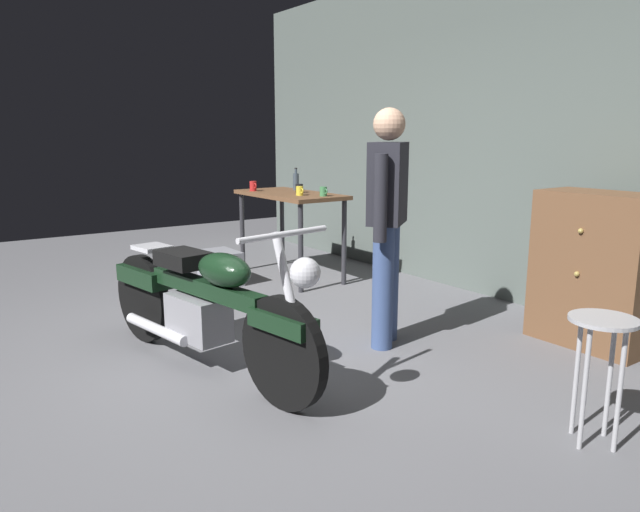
{
  "coord_description": "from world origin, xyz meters",
  "views": [
    {
      "loc": [
        3.31,
        -1.65,
        1.49
      ],
      "look_at": [
        -0.02,
        0.7,
        0.65
      ],
      "focal_mm": 33.11,
      "sensor_mm": 36.0,
      "label": 1
    }
  ],
  "objects_px": {
    "mug_green_speckled": "(323,191)",
    "mug_black_matte": "(299,188)",
    "mug_red_diner": "(253,186)",
    "mug_yellow_tall": "(300,191)",
    "bottle": "(296,181)",
    "motorcycle": "(203,303)",
    "person_standing": "(387,217)",
    "storage_bin": "(220,268)",
    "wooden_dresser": "(595,270)",
    "shop_stool": "(601,346)"
  },
  "relations": [
    {
      "from": "storage_bin",
      "to": "mug_black_matte",
      "type": "xyz_separation_m",
      "value": [
        0.21,
        0.83,
        0.77
      ]
    },
    {
      "from": "wooden_dresser",
      "to": "mug_black_matte",
      "type": "height_order",
      "value": "wooden_dresser"
    },
    {
      "from": "motorcycle",
      "to": "mug_yellow_tall",
      "type": "relative_size",
      "value": 21.1
    },
    {
      "from": "storage_bin",
      "to": "motorcycle",
      "type": "bearing_deg",
      "value": -28.3
    },
    {
      "from": "shop_stool",
      "to": "mug_black_matte",
      "type": "xyz_separation_m",
      "value": [
        -3.73,
        0.73,
        0.45
      ]
    },
    {
      "from": "motorcycle",
      "to": "mug_red_diner",
      "type": "height_order",
      "value": "mug_red_diner"
    },
    {
      "from": "mug_green_speckled",
      "to": "mug_red_diner",
      "type": "height_order",
      "value": "mug_red_diner"
    },
    {
      "from": "mug_yellow_tall",
      "to": "mug_red_diner",
      "type": "distance_m",
      "value": 0.69
    },
    {
      "from": "motorcycle",
      "to": "wooden_dresser",
      "type": "relative_size",
      "value": 1.97
    },
    {
      "from": "person_standing",
      "to": "mug_red_diner",
      "type": "relative_size",
      "value": 15.46
    },
    {
      "from": "motorcycle",
      "to": "person_standing",
      "type": "relative_size",
      "value": 1.3
    },
    {
      "from": "motorcycle",
      "to": "mug_red_diner",
      "type": "distance_m",
      "value": 2.78
    },
    {
      "from": "person_standing",
      "to": "bottle",
      "type": "xyz_separation_m",
      "value": [
        -2.33,
        0.75,
        0.07
      ]
    },
    {
      "from": "bottle",
      "to": "motorcycle",
      "type": "bearing_deg",
      "value": -44.78
    },
    {
      "from": "motorcycle",
      "to": "mug_yellow_tall",
      "type": "bearing_deg",
      "value": 121.98
    },
    {
      "from": "mug_green_speckled",
      "to": "mug_red_diner",
      "type": "bearing_deg",
      "value": -161.41
    },
    {
      "from": "mug_red_diner",
      "to": "bottle",
      "type": "distance_m",
      "value": 0.47
    },
    {
      "from": "person_standing",
      "to": "mug_red_diner",
      "type": "xyz_separation_m",
      "value": [
        -2.5,
        0.32,
        0.03
      ]
    },
    {
      "from": "shop_stool",
      "to": "motorcycle",
      "type": "bearing_deg",
      "value": -148.98
    },
    {
      "from": "motorcycle",
      "to": "mug_yellow_tall",
      "type": "distance_m",
      "value": 2.38
    },
    {
      "from": "motorcycle",
      "to": "person_standing",
      "type": "bearing_deg",
      "value": 67.92
    },
    {
      "from": "mug_black_matte",
      "to": "mug_yellow_tall",
      "type": "bearing_deg",
      "value": -32.47
    },
    {
      "from": "storage_bin",
      "to": "person_standing",
      "type": "bearing_deg",
      "value": 5.13
    },
    {
      "from": "mug_black_matte",
      "to": "shop_stool",
      "type": "bearing_deg",
      "value": -11.05
    },
    {
      "from": "wooden_dresser",
      "to": "storage_bin",
      "type": "bearing_deg",
      "value": -155.75
    },
    {
      "from": "motorcycle",
      "to": "shop_stool",
      "type": "bearing_deg",
      "value": 21.6
    },
    {
      "from": "person_standing",
      "to": "storage_bin",
      "type": "xyz_separation_m",
      "value": [
        -2.28,
        -0.2,
        -0.76
      ]
    },
    {
      "from": "motorcycle",
      "to": "bottle",
      "type": "distance_m",
      "value": 2.93
    },
    {
      "from": "shop_stool",
      "to": "storage_bin",
      "type": "bearing_deg",
      "value": -178.54
    },
    {
      "from": "person_standing",
      "to": "wooden_dresser",
      "type": "relative_size",
      "value": 1.52
    },
    {
      "from": "motorcycle",
      "to": "shop_stool",
      "type": "distance_m",
      "value": 2.27
    },
    {
      "from": "mug_green_speckled",
      "to": "bottle",
      "type": "relative_size",
      "value": 0.43
    },
    {
      "from": "mug_green_speckled",
      "to": "mug_black_matte",
      "type": "bearing_deg",
      "value": 178.61
    },
    {
      "from": "mug_yellow_tall",
      "to": "mug_red_diner",
      "type": "relative_size",
      "value": 0.95
    },
    {
      "from": "mug_yellow_tall",
      "to": "bottle",
      "type": "xyz_separation_m",
      "value": [
        -0.51,
        0.28,
        0.05
      ]
    },
    {
      "from": "shop_stool",
      "to": "storage_bin",
      "type": "height_order",
      "value": "shop_stool"
    },
    {
      "from": "bottle",
      "to": "mug_green_speckled",
      "type": "bearing_deg",
      "value": -11.02
    },
    {
      "from": "shop_stool",
      "to": "mug_red_diner",
      "type": "bearing_deg",
      "value": 174.2
    },
    {
      "from": "mug_yellow_tall",
      "to": "mug_black_matte",
      "type": "distance_m",
      "value": 0.29
    },
    {
      "from": "wooden_dresser",
      "to": "mug_black_matte",
      "type": "distance_m",
      "value": 3.02
    },
    {
      "from": "person_standing",
      "to": "wooden_dresser",
      "type": "distance_m",
      "value": 1.53
    },
    {
      "from": "shop_stool",
      "to": "mug_green_speckled",
      "type": "bearing_deg",
      "value": 167.67
    },
    {
      "from": "person_standing",
      "to": "wooden_dresser",
      "type": "height_order",
      "value": "person_standing"
    },
    {
      "from": "shop_stool",
      "to": "bottle",
      "type": "bearing_deg",
      "value": 167.9
    },
    {
      "from": "mug_yellow_tall",
      "to": "bottle",
      "type": "distance_m",
      "value": 0.58
    },
    {
      "from": "mug_red_diner",
      "to": "mug_green_speckled",
      "type": "bearing_deg",
      "value": 18.59
    },
    {
      "from": "motorcycle",
      "to": "mug_red_diner",
      "type": "bearing_deg",
      "value": 134.84
    },
    {
      "from": "motorcycle",
      "to": "wooden_dresser",
      "type": "bearing_deg",
      "value": 55.74
    },
    {
      "from": "shop_stool",
      "to": "bottle",
      "type": "relative_size",
      "value": 2.66
    },
    {
      "from": "storage_bin",
      "to": "mug_green_speckled",
      "type": "xyz_separation_m",
      "value": [
        0.65,
        0.82,
        0.78
      ]
    }
  ]
}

